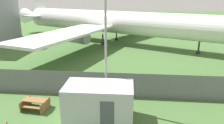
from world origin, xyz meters
name	(u,v)px	position (x,y,z in m)	size (l,w,h in m)	color
perimeter_fence	(74,83)	(0.00, 11.19, 1.02)	(56.07, 0.07, 2.03)	slate
airplane	(117,23)	(2.00, 31.63, 3.58)	(44.02, 37.12, 10.96)	white
portable_cabin	(99,102)	(2.64, 7.67, 1.22)	(4.42, 2.57, 2.44)	silver
picnic_bench_near_cabin	(35,103)	(-2.14, 8.54, 0.47)	(1.89, 1.57, 0.76)	brown
light_mast	(106,36)	(2.89, 9.39, 5.25)	(0.44, 0.44, 8.72)	#99999E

